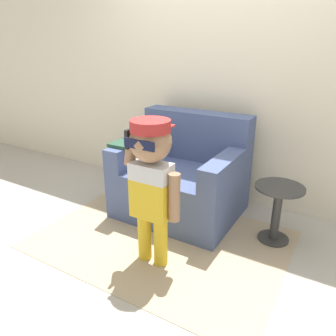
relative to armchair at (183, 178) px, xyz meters
The scene contains 6 objects.
ground_plane 0.42m from the armchair, 58.29° to the right, with size 10.00×10.00×0.00m, color #ADA89E.
wall_back 1.10m from the armchair, 75.99° to the left, with size 10.00×0.05×2.60m.
armchair is the anchor object (origin of this frame).
person_child 0.91m from the armchair, 76.79° to the right, with size 0.44×0.33×1.07m.
side_table 0.90m from the armchair, ahead, with size 0.38×0.38×0.48m.
rug 0.64m from the armchair, 80.06° to the right, with size 1.97×1.41×0.01m.
Camera 1 is at (1.19, -2.30, 1.54)m, focal length 35.00 mm.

